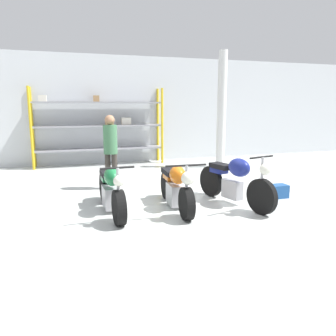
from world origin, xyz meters
The scene contains 9 objects.
ground_plane centered at (0.00, 0.00, 0.00)m, with size 30.00×30.00×0.00m, color silver.
back_wall centered at (0.00, 5.53, 1.80)m, with size 30.00×0.08×3.60m.
shelving_rack centered at (-0.85, 5.16, 1.33)m, with size 4.22×0.63×2.52m.
support_pillar centered at (2.77, 3.58, 1.80)m, with size 0.28×0.28×3.60m.
motorcycle_green centered at (-1.20, 0.07, 0.41)m, with size 0.56×2.04×0.97m.
motorcycle_orange centered at (0.01, -0.08, 0.42)m, with size 0.72×1.94×0.97m.
motorcycle_blue centered at (1.19, -0.21, 0.50)m, with size 0.74×2.07×1.06m.
person_browsing centered at (-0.96, 1.80, 1.02)m, with size 0.45×0.45×1.73m.
toolbox centered at (2.31, -0.05, 0.14)m, with size 0.44×0.26×0.28m.
Camera 1 is at (-1.98, -5.81, 1.94)m, focal length 35.00 mm.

